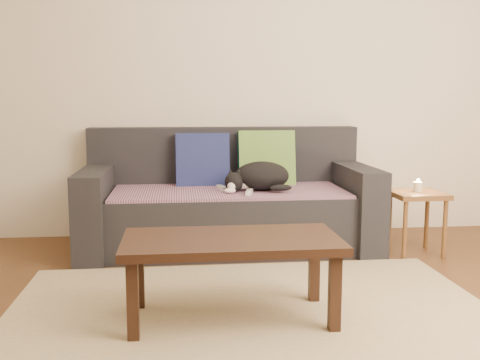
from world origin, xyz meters
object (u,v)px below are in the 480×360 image
object	(u,v)px
coffee_table	(232,248)
wii_remote_a	(222,188)
cat	(259,177)
wii_remote_b	(249,192)
sofa	(228,205)
side_table	(417,203)

from	to	relation	value
coffee_table	wii_remote_a	bearing A→B (deg)	87.59
cat	wii_remote_a	distance (m)	0.28
cat	wii_remote_b	bearing A→B (deg)	-99.64
wii_remote_b	cat	bearing A→B (deg)	-15.48
sofa	coffee_table	size ratio (longest dim) A/B	1.99
cat	side_table	size ratio (longest dim) A/B	1.18
wii_remote_b	coffee_table	world-z (taller)	wii_remote_b
sofa	coffee_table	distance (m)	1.43
cat	side_table	bearing A→B (deg)	8.37
cat	wii_remote_a	world-z (taller)	cat
wii_remote_b	sofa	bearing A→B (deg)	34.14
wii_remote_a	coffee_table	size ratio (longest dim) A/B	0.14
sofa	side_table	xyz separation A→B (m)	(1.31, -0.35, 0.06)
sofa	wii_remote_a	world-z (taller)	sofa
wii_remote_a	coffee_table	xyz separation A→B (m)	(-0.06, -1.32, -0.09)
side_table	coffee_table	xyz separation A→B (m)	(-1.41, -1.07, 0.00)
side_table	wii_remote_a	bearing A→B (deg)	169.65
wii_remote_b	side_table	xyz separation A→B (m)	(1.19, -0.04, -0.09)
sofa	wii_remote_b	bearing A→B (deg)	-69.28
cat	sofa	bearing A→B (deg)	165.22
wii_remote_a	side_table	xyz separation A→B (m)	(1.36, -0.25, -0.09)
coffee_table	sofa	bearing A→B (deg)	85.70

